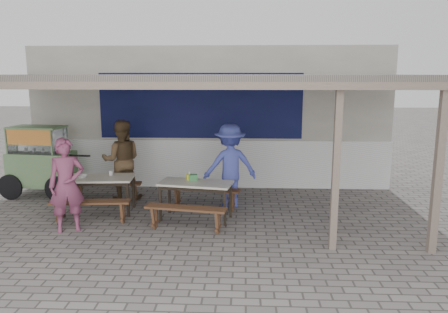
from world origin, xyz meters
TOP-DOWN VIEW (x-y plane):
  - ground at (0.00, 0.00)m, footprint 60.00×60.00m
  - back_wall at (-0.00, 3.58)m, footprint 9.00×1.28m
  - warung_roof at (0.02, 0.90)m, footprint 9.00×4.21m
  - table_left at (-2.09, 0.80)m, footprint 1.47×0.86m
  - bench_left_street at (-2.03, 0.11)m, footprint 1.53×0.40m
  - bench_left_wall at (-2.15, 1.50)m, footprint 1.53×0.40m
  - table_right at (-0.05, 0.47)m, footprint 1.49×0.87m
  - bench_right_street at (-0.16, -0.19)m, footprint 1.53×0.53m
  - bench_right_wall at (0.06, 1.12)m, footprint 1.53×0.53m
  - vendor_cart at (-3.82, 1.92)m, footprint 2.11×0.96m
  - patron_street_side at (-2.30, -0.27)m, footprint 0.74×0.62m
  - patron_wall_side at (-1.88, 1.80)m, footprint 1.01×0.86m
  - patron_right_table at (0.59, 1.37)m, footprint 1.29×0.93m
  - tissue_box at (-0.20, 0.67)m, footprint 0.14×0.14m
  - donation_box at (-0.12, 0.63)m, footprint 0.19×0.15m
  - condiment_jar at (-1.89, 0.99)m, footprint 0.08×0.08m
  - condiment_bowl at (-2.39, 0.75)m, footprint 0.24×0.24m

SIDE VIEW (x-z plane):
  - ground at x=0.00m, z-range 0.00..0.00m
  - bench_right_street at x=-0.16m, z-range 0.11..0.56m
  - bench_right_wall at x=0.06m, z-range 0.11..0.56m
  - bench_left_street at x=-2.03m, z-range 0.11..0.56m
  - bench_left_wall at x=-2.15m, z-range 0.11..0.56m
  - table_right at x=-0.05m, z-range 0.29..1.04m
  - table_left at x=-2.09m, z-range 0.30..1.05m
  - condiment_bowl at x=-2.39m, z-range 0.75..0.80m
  - condiment_jar at x=-1.89m, z-range 0.75..0.84m
  - tissue_box at x=-0.20m, z-range 0.75..0.86m
  - donation_box at x=-0.12m, z-range 0.75..0.86m
  - patron_street_side at x=-2.30m, z-range 0.00..1.71m
  - vendor_cart at x=-3.82m, z-range 0.07..1.72m
  - patron_right_table at x=0.59m, z-range 0.00..1.79m
  - patron_wall_side at x=-1.88m, z-range 0.00..1.81m
  - back_wall at x=0.00m, z-range -0.03..3.47m
  - warung_roof at x=0.02m, z-range 1.31..4.12m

